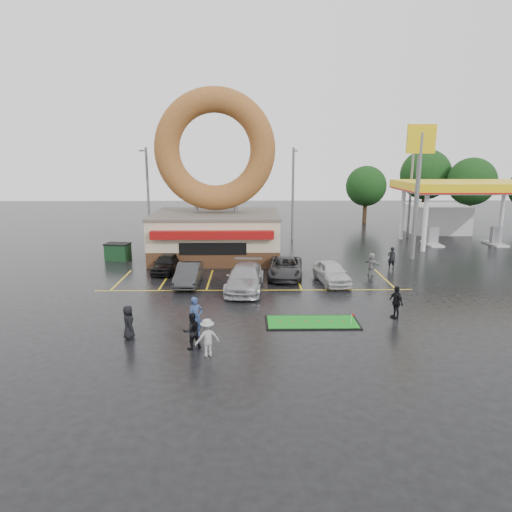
{
  "coord_description": "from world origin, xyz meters",
  "views": [
    {
      "loc": [
        -0.25,
        -24.07,
        8.35
      ],
      "look_at": [
        0.13,
        3.42,
        2.2
      ],
      "focal_mm": 32.0,
      "sensor_mm": 36.0,
      "label": 1
    }
  ],
  "objects_px": {
    "streetlight_mid": "(293,191)",
    "dumpster": "(118,252)",
    "streetlight_right": "(411,190)",
    "car_black": "(166,263)",
    "donut_shop": "(216,203)",
    "streetlight_left": "(148,192)",
    "car_grey": "(285,267)",
    "putting_green": "(312,322)",
    "car_dgrey": "(189,274)",
    "person_cameraman": "(396,302)",
    "person_blue": "(196,317)",
    "car_silver": "(245,278)",
    "shell_sign": "(419,167)",
    "car_white": "(332,272)",
    "gas_station": "(454,202)"
  },
  "relations": [
    {
      "from": "car_dgrey",
      "to": "putting_green",
      "type": "xyz_separation_m",
      "value": [
        7.15,
        -7.1,
        -0.65
      ]
    },
    {
      "from": "gas_station",
      "to": "car_silver",
      "type": "height_order",
      "value": "gas_station"
    },
    {
      "from": "donut_shop",
      "to": "streetlight_left",
      "type": "bearing_deg",
      "value": 135.22
    },
    {
      "from": "dumpster",
      "to": "putting_green",
      "type": "distance_m",
      "value": 19.82
    },
    {
      "from": "streetlight_mid",
      "to": "car_dgrey",
      "type": "height_order",
      "value": "streetlight_mid"
    },
    {
      "from": "donut_shop",
      "to": "car_silver",
      "type": "distance_m",
      "value": 10.45
    },
    {
      "from": "streetlight_right",
      "to": "car_silver",
      "type": "relative_size",
      "value": 1.67
    },
    {
      "from": "streetlight_mid",
      "to": "person_blue",
      "type": "relative_size",
      "value": 4.64
    },
    {
      "from": "streetlight_right",
      "to": "car_silver",
      "type": "bearing_deg",
      "value": -131.98
    },
    {
      "from": "shell_sign",
      "to": "person_cameraman",
      "type": "bearing_deg",
      "value": -112.6
    },
    {
      "from": "person_cameraman",
      "to": "dumpster",
      "type": "height_order",
      "value": "person_cameraman"
    },
    {
      "from": "donut_shop",
      "to": "streetlight_mid",
      "type": "xyz_separation_m",
      "value": [
        7.0,
        7.95,
        0.32
      ]
    },
    {
      "from": "streetlight_mid",
      "to": "car_grey",
      "type": "relative_size",
      "value": 1.82
    },
    {
      "from": "streetlight_mid",
      "to": "car_silver",
      "type": "bearing_deg",
      "value": -104.7
    },
    {
      "from": "car_dgrey",
      "to": "person_blue",
      "type": "height_order",
      "value": "person_blue"
    },
    {
      "from": "car_white",
      "to": "person_cameraman",
      "type": "bearing_deg",
      "value": -79.65
    },
    {
      "from": "shell_sign",
      "to": "streetlight_right",
      "type": "bearing_deg",
      "value": 73.17
    },
    {
      "from": "car_black",
      "to": "car_grey",
      "type": "xyz_separation_m",
      "value": [
        8.52,
        -1.46,
        0.03
      ]
    },
    {
      "from": "streetlight_mid",
      "to": "car_grey",
      "type": "distance_m",
      "value": 15.06
    },
    {
      "from": "streetlight_right",
      "to": "car_black",
      "type": "distance_m",
      "value": 26.61
    },
    {
      "from": "car_black",
      "to": "car_dgrey",
      "type": "height_order",
      "value": "car_dgrey"
    },
    {
      "from": "donut_shop",
      "to": "shell_sign",
      "type": "distance_m",
      "value": 16.29
    },
    {
      "from": "donut_shop",
      "to": "car_black",
      "type": "height_order",
      "value": "donut_shop"
    },
    {
      "from": "donut_shop",
      "to": "car_grey",
      "type": "xyz_separation_m",
      "value": [
        5.21,
        -6.43,
        -3.78
      ]
    },
    {
      "from": "car_silver",
      "to": "person_blue",
      "type": "distance_m",
      "value": 7.89
    },
    {
      "from": "car_black",
      "to": "car_dgrey",
      "type": "bearing_deg",
      "value": -53.74
    },
    {
      "from": "shell_sign",
      "to": "streetlight_right",
      "type": "relative_size",
      "value": 1.18
    },
    {
      "from": "streetlight_mid",
      "to": "car_silver",
      "type": "distance_m",
      "value": 18.44
    },
    {
      "from": "streetlight_mid",
      "to": "person_cameraman",
      "type": "relative_size",
      "value": 5.23
    },
    {
      "from": "person_blue",
      "to": "dumpster",
      "type": "bearing_deg",
      "value": 86.52
    },
    {
      "from": "person_cameraman",
      "to": "putting_green",
      "type": "relative_size",
      "value": 0.37
    },
    {
      "from": "gas_station",
      "to": "car_dgrey",
      "type": "height_order",
      "value": "gas_station"
    },
    {
      "from": "person_blue",
      "to": "car_silver",
      "type": "bearing_deg",
      "value": 43.41
    },
    {
      "from": "streetlight_mid",
      "to": "dumpster",
      "type": "bearing_deg",
      "value": -148.82
    },
    {
      "from": "person_blue",
      "to": "putting_green",
      "type": "relative_size",
      "value": 0.41
    },
    {
      "from": "car_black",
      "to": "shell_sign",
      "type": "bearing_deg",
      "value": 15.63
    },
    {
      "from": "car_grey",
      "to": "putting_green",
      "type": "xyz_separation_m",
      "value": [
        0.68,
        -8.87,
        -0.65
      ]
    },
    {
      "from": "shell_sign",
      "to": "putting_green",
      "type": "relative_size",
      "value": 2.25
    },
    {
      "from": "car_grey",
      "to": "car_black",
      "type": "bearing_deg",
      "value": 176.46
    },
    {
      "from": "streetlight_left",
      "to": "person_blue",
      "type": "distance_m",
      "value": 25.34
    },
    {
      "from": "car_grey",
      "to": "dumpster",
      "type": "xyz_separation_m",
      "value": [
        -13.08,
        5.38,
        -0.04
      ]
    },
    {
      "from": "car_dgrey",
      "to": "car_white",
      "type": "height_order",
      "value": "car_white"
    },
    {
      "from": "person_blue",
      "to": "person_cameraman",
      "type": "xyz_separation_m",
      "value": [
        10.1,
        2.43,
        -0.11
      ]
    },
    {
      "from": "streetlight_mid",
      "to": "person_blue",
      "type": "height_order",
      "value": "streetlight_mid"
    },
    {
      "from": "streetlight_mid",
      "to": "car_silver",
      "type": "height_order",
      "value": "streetlight_mid"
    },
    {
      "from": "streetlight_right",
      "to": "car_grey",
      "type": "height_order",
      "value": "streetlight_right"
    },
    {
      "from": "car_silver",
      "to": "person_blue",
      "type": "xyz_separation_m",
      "value": [
        -2.2,
        -7.57,
        0.19
      ]
    },
    {
      "from": "car_grey",
      "to": "car_white",
      "type": "xyz_separation_m",
      "value": [
        2.94,
        -1.55,
        0.04
      ]
    },
    {
      "from": "car_dgrey",
      "to": "car_black",
      "type": "bearing_deg",
      "value": 123.48
    },
    {
      "from": "car_dgrey",
      "to": "dumpster",
      "type": "relative_size",
      "value": 2.33
    }
  ]
}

